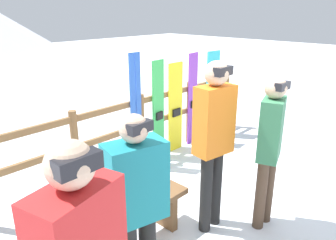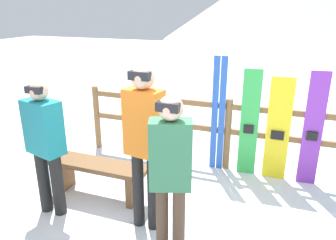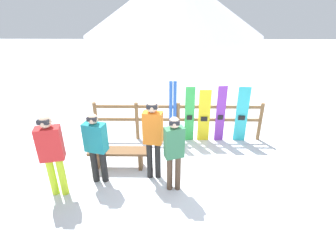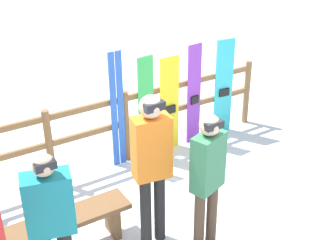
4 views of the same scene
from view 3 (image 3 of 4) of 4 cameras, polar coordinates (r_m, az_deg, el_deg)
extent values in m
plane|color=white|center=(5.84, 2.50, -13.37)|extent=(40.00, 40.00, 0.00)
cone|color=silver|center=(28.44, 1.18, 24.33)|extent=(18.00, 18.00, 6.00)
cylinder|color=brown|center=(7.45, -15.35, -0.21)|extent=(0.10, 0.10, 1.09)
cylinder|color=brown|center=(7.22, -6.76, -0.26)|extent=(0.10, 0.10, 1.09)
cylinder|color=brown|center=(7.16, 2.17, -0.31)|extent=(0.10, 0.10, 1.09)
cylinder|color=brown|center=(7.28, 11.03, -0.35)|extent=(0.10, 0.10, 1.09)
cylinder|color=brown|center=(7.56, 19.41, -0.38)|extent=(0.10, 0.10, 1.09)
cube|color=brown|center=(7.14, 2.18, 0.08)|extent=(4.48, 0.05, 0.08)
cube|color=brown|center=(6.98, 2.23, 2.89)|extent=(4.48, 0.05, 0.08)
cube|color=brown|center=(6.15, -10.80, -6.67)|extent=(1.35, 0.36, 0.06)
cube|color=brown|center=(6.39, -15.14, -8.29)|extent=(0.08, 0.29, 0.41)
cube|color=brown|center=(6.19, -5.97, -8.61)|extent=(0.08, 0.29, 0.41)
cylinder|color=black|center=(5.87, -15.70, -9.54)|extent=(0.14, 0.14, 0.77)
cylinder|color=black|center=(5.82, -13.81, -9.64)|extent=(0.14, 0.14, 0.77)
cube|color=teal|center=(5.48, -15.56, -3.66)|extent=(0.49, 0.34, 0.61)
sphere|color=#D8B293|center=(5.30, -16.08, 0.22)|extent=(0.21, 0.21, 0.21)
cube|color=black|center=(5.24, -16.29, 0.18)|extent=(0.19, 0.07, 0.07)
cylinder|color=#B7D826|center=(5.79, -23.88, -11.16)|extent=(0.14, 0.14, 0.84)
cylinder|color=#B7D826|center=(5.71, -22.02, -11.32)|extent=(0.14, 0.14, 0.84)
cube|color=red|center=(5.35, -24.33, -4.70)|extent=(0.49, 0.34, 0.67)
sphere|color=#D8B293|center=(5.16, -25.22, -0.39)|extent=(0.23, 0.23, 0.23)
cube|color=black|center=(5.09, -25.58, -0.44)|extent=(0.21, 0.08, 0.08)
cylinder|color=black|center=(5.75, -4.01, -8.70)|extent=(0.13, 0.13, 0.88)
cylinder|color=black|center=(5.74, -2.24, -8.72)|extent=(0.13, 0.13, 0.88)
cube|color=orange|center=(5.34, -3.33, -1.73)|extent=(0.42, 0.28, 0.70)
sphere|color=#D8B293|center=(5.14, -3.46, 2.90)|extent=(0.24, 0.24, 0.24)
cube|color=black|center=(5.06, -3.52, 2.89)|extent=(0.21, 0.08, 0.08)
cylinder|color=#4C3828|center=(5.43, 0.37, -11.44)|extent=(0.12, 0.12, 0.80)
cylinder|color=#4C3828|center=(5.43, 2.16, -11.45)|extent=(0.12, 0.12, 0.80)
cube|color=#33724C|center=(5.03, 1.34, -4.92)|extent=(0.41, 0.31, 0.63)
sphere|color=#D8B293|center=(4.83, 1.39, -0.57)|extent=(0.22, 0.22, 0.22)
cube|color=black|center=(4.76, 1.41, -0.62)|extent=(0.20, 0.08, 0.08)
cube|color=blue|center=(6.98, 0.61, 1.78)|extent=(0.09, 0.02, 1.70)
cube|color=blue|center=(6.98, 1.47, 1.77)|extent=(0.09, 0.02, 1.70)
cube|color=green|center=(7.02, 4.71, 1.19)|extent=(0.26, 0.05, 1.55)
cube|color=black|center=(7.03, 4.70, 0.52)|extent=(0.14, 0.04, 0.12)
cube|color=yellow|center=(7.08, 7.86, 0.86)|extent=(0.32, 0.03, 1.47)
cube|color=black|center=(7.09, 7.85, 0.23)|extent=(0.17, 0.03, 0.12)
cube|color=purple|center=(7.13, 11.37, 1.23)|extent=(0.25, 0.05, 1.58)
cube|color=black|center=(7.13, 11.35, 0.56)|extent=(0.14, 0.04, 0.12)
cube|color=#2DBFCC|center=(7.26, 15.75, 1.11)|extent=(0.32, 0.05, 1.56)
cube|color=black|center=(7.27, 15.73, 0.46)|extent=(0.18, 0.05, 0.12)
camera|label=1|loc=(4.38, -40.66, 0.46)|focal=35.00mm
camera|label=2|loc=(2.52, 23.15, -8.94)|focal=35.00mm
camera|label=4|loc=(2.67, -66.08, 10.84)|focal=50.00mm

